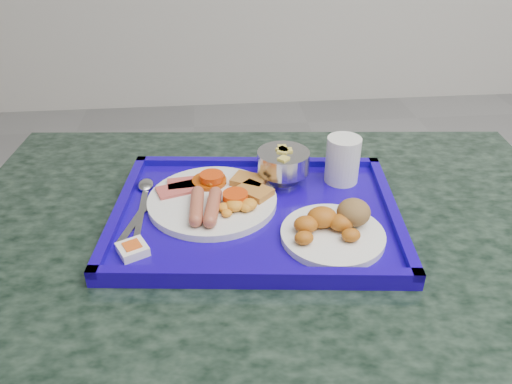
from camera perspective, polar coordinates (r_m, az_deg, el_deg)
table at (r=0.99m, az=1.38°, el=-11.91°), size 1.17×0.84×0.69m
tray at (r=0.87m, az=0.00°, el=-2.59°), size 0.53×0.41×0.03m
main_plate at (r=0.89m, az=-4.63°, el=-0.74°), size 0.23×0.23×0.04m
bread_plate at (r=0.81m, az=8.97°, el=-3.99°), size 0.17×0.17×0.06m
fruit_bowl at (r=0.93m, az=3.13°, el=3.41°), size 0.10×0.10×0.07m
juice_cup at (r=0.95m, az=9.89°, el=3.81°), size 0.06×0.06×0.09m
spoon at (r=0.94m, az=-12.63°, el=-0.01°), size 0.03×0.18×0.01m
knife at (r=0.88m, az=-13.00°, el=-2.37°), size 0.07×0.18×0.00m
jam_packet at (r=0.79m, az=-13.92°, el=-6.36°), size 0.06×0.06×0.02m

